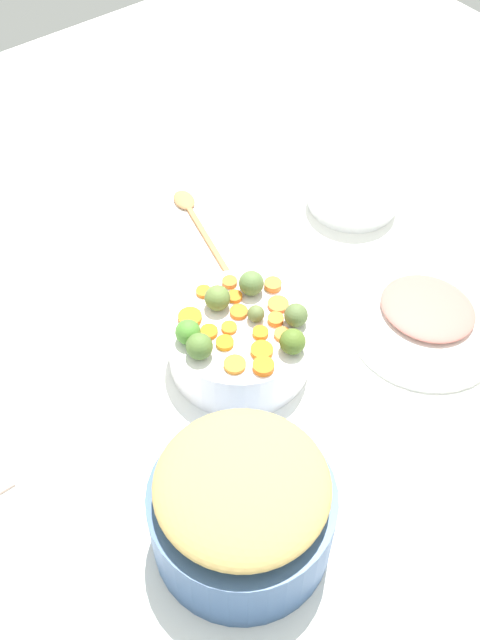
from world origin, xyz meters
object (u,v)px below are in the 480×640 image
object	(u,v)px
serving_bowl_carrots	(240,342)
casserole_dish	(354,187)
ham_plate	(426,329)
metal_pot	(242,518)
wooden_spoon	(195,218)

from	to	relation	value
serving_bowl_carrots	casserole_dish	world-z (taller)	serving_bowl_carrots
serving_bowl_carrots	ham_plate	xyz separation A→B (m)	(-0.30, 0.15, -0.04)
metal_pot	ham_plate	distance (m)	0.51
metal_pot	ham_plate	size ratio (longest dim) A/B	0.95
wooden_spoon	ham_plate	xyz separation A→B (m)	(-0.16, 0.49, 0.00)
casserole_dish	metal_pot	bearing A→B (deg)	35.23
metal_pot	wooden_spoon	distance (m)	0.69
casserole_dish	ham_plate	bearing A→B (deg)	68.89
serving_bowl_carrots	wooden_spoon	world-z (taller)	serving_bowl_carrots
serving_bowl_carrots	wooden_spoon	size ratio (longest dim) A/B	0.81
metal_pot	ham_plate	xyz separation A→B (m)	(-0.50, -0.11, -0.06)
casserole_dish	ham_plate	size ratio (longest dim) A/B	0.68
ham_plate	serving_bowl_carrots	bearing A→B (deg)	-26.51
casserole_dish	ham_plate	world-z (taller)	casserole_dish
casserole_dish	ham_plate	xyz separation A→B (m)	(0.13, 0.33, -0.04)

